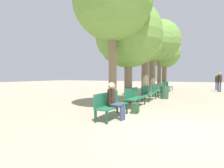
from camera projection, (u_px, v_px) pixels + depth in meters
name	position (u px, v px, depth m)	size (l,w,h in m)	color
ground_plane	(170.00, 126.00, 5.02)	(80.00, 80.00, 0.00)	tan
bench_row_0	(110.00, 103.00, 6.07)	(0.49, 1.69, 0.87)	#1E6042
bench_row_1	(134.00, 96.00, 8.24)	(0.49, 1.69, 0.87)	#1E6042
bench_row_2	(148.00, 92.00, 10.40)	(0.49, 1.69, 0.87)	#1E6042
bench_row_3	(157.00, 89.00, 12.57)	(0.49, 1.69, 0.87)	#1E6042
bench_row_4	(163.00, 87.00, 14.73)	(0.49, 1.69, 0.87)	#1E6042
bench_row_5	(168.00, 86.00, 16.90)	(0.49, 1.69, 0.87)	#1E6042
tree_row_0	(113.00, 1.00, 7.44)	(3.46, 3.46, 6.42)	#7A664C
tree_row_1	(128.00, 34.00, 9.15)	(3.52, 3.52, 5.41)	#7A664C
tree_row_2	(145.00, 48.00, 11.94)	(2.20, 2.20, 4.57)	#7A664C
tree_row_3	(152.00, 41.00, 13.67)	(3.11, 3.11, 5.79)	#7A664C
tree_row_4	(160.00, 41.00, 16.03)	(3.77, 3.77, 6.59)	#7A664C
tree_row_5	(165.00, 53.00, 18.35)	(3.27, 3.27, 5.58)	#7A664C
person_seated	(114.00, 100.00, 5.82)	(0.58, 0.33, 1.24)	#384260
backpack	(135.00, 108.00, 6.78)	(0.25, 0.36, 0.40)	#284C2D
pedestrian_near	(220.00, 81.00, 15.72)	(0.36, 0.31, 1.77)	#384260
pedestrian_mid	(217.00, 81.00, 17.66)	(0.33, 0.23, 1.63)	#384260
trash_bin	(164.00, 92.00, 11.07)	(0.50, 0.50, 0.81)	#2D5138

